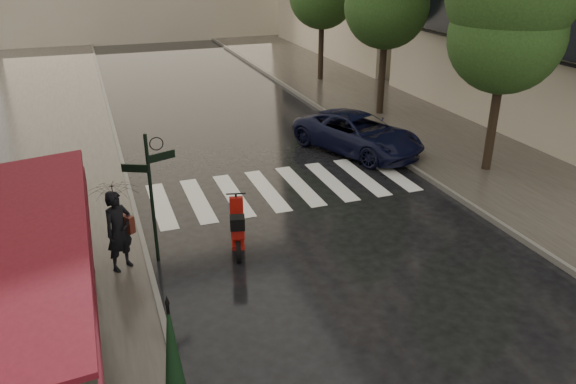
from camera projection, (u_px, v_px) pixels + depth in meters
ground at (242, 324)px, 10.95m from camera, size 120.00×120.00×0.00m
sidewalk_near at (28, 152)px, 19.84m from camera, size 6.00×60.00×0.12m
sidewalk_far at (395, 113)px, 24.44m from camera, size 5.50×60.00×0.12m
curb_near at (117, 142)px, 20.78m from camera, size 0.12×60.00×0.16m
curb_far at (336, 118)px, 23.56m from camera, size 0.12×60.00×0.16m
crosswalk at (283, 188)px, 17.04m from camera, size 7.85×3.20×0.01m
signpost at (151, 188)px, 12.42m from camera, size 1.17×0.29×3.10m
tree_near at (512, 0)px, 16.09m from camera, size 3.80×3.80×7.99m
pedestrian_with_umbrella at (114, 199)px, 11.94m from camera, size 1.54×1.55×2.56m
pedestrian_terrace at (32, 308)px, 9.68m from camera, size 1.12×1.07×1.81m
scooter at (237, 229)px, 13.42m from camera, size 0.73×1.78×1.19m
parked_car at (358, 133)px, 19.78m from camera, size 3.96×5.34×1.35m
parasol_front at (175, 375)px, 7.46m from camera, size 0.47×0.47×2.63m
parasol_back at (81, 309)px, 9.34m from camera, size 0.38×0.38×2.06m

